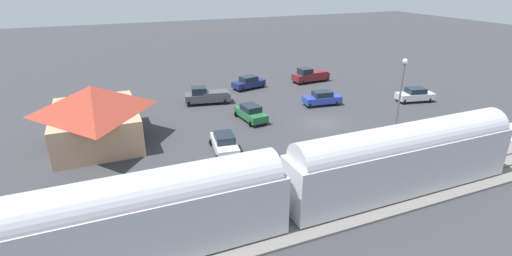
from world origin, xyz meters
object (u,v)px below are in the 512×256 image
at_px(sedan_blue, 322,98).
at_px(sedan_white, 224,143).
at_px(station_building, 95,113).
at_px(pickup_charcoal, 207,96).
at_px(sedan_navy, 249,82).
at_px(sedan_green, 251,113).
at_px(sedan_silver, 415,95).
at_px(pickup_maroon, 310,75).
at_px(passenger_train, 285,183).
at_px(light_pole_near_platform, 401,92).
at_px(pedestrian_on_platform, 318,161).

relative_size(sedan_blue, sedan_white, 1.00).
relative_size(station_building, pickup_charcoal, 1.90).
bearing_deg(pickup_charcoal, sedan_navy, -60.38).
distance_m(sedan_green, sedan_white, 8.20).
xyz_separation_m(sedan_silver, pickup_charcoal, (9.26, 23.95, 0.15)).
bearing_deg(sedan_blue, pickup_maroon, -22.66).
height_order(passenger_train, sedan_green, passenger_train).
bearing_deg(light_pole_near_platform, sedan_navy, 14.20).
bearing_deg(passenger_train, light_pole_near_platform, -65.44).
bearing_deg(sedan_silver, pickup_charcoal, 68.87).
height_order(pedestrian_on_platform, pickup_maroon, pickup_maroon).
distance_m(sedan_white, sedan_navy, 20.21).
height_order(sedan_silver, sedan_white, same).
bearing_deg(passenger_train, sedan_blue, -37.81).
distance_m(sedan_blue, sedan_navy, 11.39).
xyz_separation_m(station_building, sedan_silver, (-2.29, -36.50, -1.96)).
xyz_separation_m(sedan_silver, sedan_blue, (3.32, 11.34, 0.00)).
height_order(sedan_silver, pickup_charcoal, pickup_charcoal).
xyz_separation_m(passenger_train, pickup_charcoal, (24.97, -2.15, -1.83)).
relative_size(pickup_charcoal, sedan_navy, 1.18).
bearing_deg(station_building, sedan_blue, -87.65).
height_order(sedan_green, sedan_navy, same).
bearing_deg(pickup_maroon, station_building, 110.15).
height_order(pedestrian_on_platform, sedan_blue, pedestrian_on_platform).
distance_m(station_building, pedestrian_on_platform, 20.73).
xyz_separation_m(passenger_train, light_pole_near_platform, (6.80, -14.88, 2.15)).
height_order(sedan_silver, sedan_green, same).
bearing_deg(station_building, pedestrian_on_platform, -131.12).
distance_m(sedan_silver, sedan_white, 26.70).
bearing_deg(sedan_blue, sedan_navy, 28.90).
bearing_deg(sedan_blue, station_building, 92.35).
xyz_separation_m(sedan_silver, light_pole_near_platform, (-8.91, 11.22, 4.13)).
distance_m(pickup_charcoal, pickup_maroon, 17.07).
xyz_separation_m(pickup_maroon, light_pole_near_platform, (-21.91, 3.93, 3.98)).
bearing_deg(passenger_train, sedan_white, 1.04).
height_order(pickup_charcoal, sedan_blue, pickup_charcoal).
relative_size(pedestrian_on_platform, pickup_charcoal, 0.30).
bearing_deg(pickup_charcoal, pedestrian_on_platform, -171.63).
bearing_deg(pedestrian_on_platform, sedan_blue, -33.24).
relative_size(passenger_train, sedan_navy, 7.60).
xyz_separation_m(station_building, sedan_green, (-0.44, -15.31, -1.96)).
bearing_deg(sedan_silver, sedan_blue, 73.66).
height_order(pickup_maroon, sedan_navy, pickup_maroon).
distance_m(passenger_train, station_building, 20.78).
xyz_separation_m(station_building, pedestrian_on_platform, (-13.60, -15.57, -1.55)).
xyz_separation_m(sedan_green, sedan_blue, (1.48, -9.85, 0.00)).
bearing_deg(light_pole_near_platform, station_building, 66.10).
distance_m(pickup_charcoal, sedan_green, 7.91).
bearing_deg(sedan_silver, light_pole_near_platform, 128.45).
xyz_separation_m(sedan_silver, sedan_navy, (13.30, 16.84, 0.00)).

